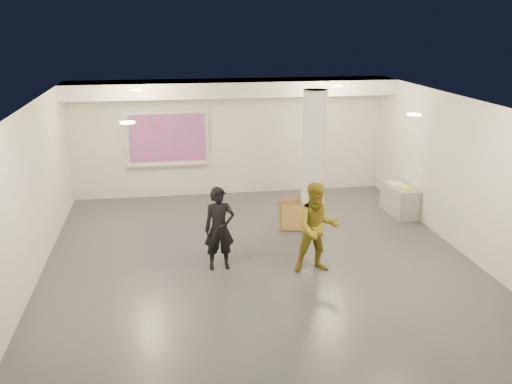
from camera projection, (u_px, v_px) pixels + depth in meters
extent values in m
cube|color=#35383D|center=(259.00, 261.00, 10.86)|extent=(8.00, 9.00, 0.01)
cube|color=white|center=(260.00, 103.00, 9.99)|extent=(8.00, 9.00, 0.01)
cube|color=silver|center=(230.00, 137.00, 14.67)|extent=(8.00, 0.01, 3.00)
cube|color=silver|center=(329.00, 300.00, 6.18)|extent=(8.00, 0.01, 3.00)
cube|color=silver|center=(31.00, 196.00, 9.80)|extent=(0.01, 9.00, 3.00)
cube|color=silver|center=(463.00, 176.00, 11.05)|extent=(0.01, 9.00, 3.00)
cube|color=silver|center=(232.00, 88.00, 13.77)|extent=(8.00, 1.10, 0.36)
cylinder|color=#E8C87E|center=(137.00, 90.00, 12.01)|extent=(0.22, 0.22, 0.02)
cylinder|color=#E8C87E|center=(338.00, 86.00, 12.70)|extent=(0.22, 0.22, 0.02)
cylinder|color=#E8C87E|center=(127.00, 123.00, 8.24)|extent=(0.22, 0.22, 0.02)
cylinder|color=#E8C87E|center=(414.00, 115.00, 8.92)|extent=(0.22, 0.22, 0.02)
cylinder|color=silver|center=(314.00, 159.00, 12.36)|extent=(0.52, 0.52, 3.00)
cube|color=silver|center=(167.00, 138.00, 14.37)|extent=(2.10, 0.06, 1.40)
cube|color=#005AAD|center=(167.00, 138.00, 14.33)|extent=(1.90, 0.01, 1.20)
cube|color=silver|center=(169.00, 165.00, 14.52)|extent=(2.10, 0.08, 0.04)
cube|color=gray|center=(400.00, 200.00, 13.39)|extent=(0.51, 1.18, 0.69)
cube|color=white|center=(397.00, 183.00, 13.44)|extent=(0.32, 0.39, 0.02)
cube|color=#E2FA2A|center=(406.00, 188.00, 13.10)|extent=(0.22, 0.29, 0.03)
cube|color=olive|center=(291.00, 213.00, 12.61)|extent=(0.58, 0.29, 0.61)
cube|color=olive|center=(293.00, 218.00, 12.37)|extent=(0.54, 0.29, 0.55)
imported|color=black|center=(219.00, 229.00, 10.33)|extent=(0.59, 0.41, 1.55)
imported|color=olive|center=(317.00, 228.00, 10.20)|extent=(0.83, 0.66, 1.66)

